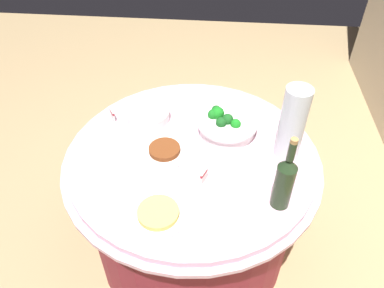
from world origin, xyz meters
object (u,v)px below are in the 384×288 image
object	(u,v)px
food_plate_stir_fry	(165,151)
label_placard_mid	(112,114)
plate_stack	(148,115)
serving_tongs	(240,204)
wine_bottle	(284,181)
decorative_fruit_vase	(292,125)
broccoli_bowl	(226,125)
food_plate_noodles	(158,214)
label_placard_front	(204,176)

from	to	relation	value
food_plate_stir_fry	label_placard_mid	xyz separation A→B (m)	(-0.22, -0.29, 0.02)
plate_stack	serving_tongs	world-z (taller)	plate_stack
food_plate_stir_fry	label_placard_mid	size ratio (longest dim) A/B	4.00
wine_bottle	label_placard_mid	xyz separation A→B (m)	(-0.46, -0.77, -0.10)
decorative_fruit_vase	label_placard_mid	distance (m)	0.85
plate_stack	decorative_fruit_vase	distance (m)	0.69
broccoli_bowl	food_plate_noodles	xyz separation A→B (m)	(0.52, -0.24, -0.03)
wine_bottle	food_plate_noodles	world-z (taller)	wine_bottle
label_placard_mid	food_plate_noodles	bearing A→B (deg)	29.31
food_plate_noodles	label_placard_mid	distance (m)	0.64
serving_tongs	decorative_fruit_vase	bearing A→B (deg)	146.94
food_plate_noodles	label_placard_front	size ratio (longest dim) A/B	4.00
food_plate_stir_fry	decorative_fruit_vase	bearing A→B (deg)	95.54
broccoli_bowl	plate_stack	size ratio (longest dim) A/B	1.33
wine_bottle	label_placard_mid	distance (m)	0.90
broccoli_bowl	label_placard_front	world-z (taller)	broccoli_bowl
serving_tongs	label_placard_mid	world-z (taller)	label_placard_mid
wine_bottle	label_placard_mid	world-z (taller)	wine_bottle
label_placard_mid	broccoli_bowl	bearing A→B (deg)	85.78
broccoli_bowl	label_placard_front	bearing A→B (deg)	-14.17
food_plate_stir_fry	label_placard_front	world-z (taller)	label_placard_front
broccoli_bowl	food_plate_noodles	world-z (taller)	broccoli_bowl
wine_bottle	food_plate_noodles	distance (m)	0.49
decorative_fruit_vase	serving_tongs	distance (m)	0.40
broccoli_bowl	serving_tongs	xyz separation A→B (m)	(0.43, 0.07, -0.04)
broccoli_bowl	wine_bottle	xyz separation A→B (m)	(0.41, 0.22, 0.09)
plate_stack	serving_tongs	size ratio (longest dim) A/B	1.27
label_placard_front	broccoli_bowl	bearing A→B (deg)	165.83
food_plate_noodles	label_placard_front	distance (m)	0.25
serving_tongs	food_plate_noodles	bearing A→B (deg)	-74.67
broccoli_bowl	plate_stack	world-z (taller)	broccoli_bowl
plate_stack	food_plate_noodles	bearing A→B (deg)	13.78
plate_stack	label_placard_mid	size ratio (longest dim) A/B	3.82
decorative_fruit_vase	wine_bottle	bearing A→B (deg)	-10.08
broccoli_bowl	decorative_fruit_vase	size ratio (longest dim) A/B	0.82
wine_bottle	serving_tongs	xyz separation A→B (m)	(0.02, -0.15, -0.12)
serving_tongs	food_plate_stir_fry	xyz separation A→B (m)	(-0.26, -0.33, 0.01)
wine_bottle	food_plate_noodles	size ratio (longest dim) A/B	1.53
food_plate_stir_fry	label_placard_front	bearing A→B (deg)	50.90
serving_tongs	label_placard_front	distance (m)	0.19
broccoli_bowl	label_placard_front	size ratio (longest dim) A/B	5.09
serving_tongs	wine_bottle	bearing A→B (deg)	97.39
decorative_fruit_vase	serving_tongs	size ratio (longest dim) A/B	2.05
broccoli_bowl	label_placard_mid	bearing A→B (deg)	-94.22
food_plate_noodles	label_placard_front	bearing A→B (deg)	140.87
label_placard_front	food_plate_stir_fry	bearing A→B (deg)	-129.10
broccoli_bowl	food_plate_stir_fry	world-z (taller)	broccoli_bowl
decorative_fruit_vase	food_plate_noodles	world-z (taller)	decorative_fruit_vase
wine_bottle	food_plate_noodles	bearing A→B (deg)	-77.23
label_placard_mid	food_plate_stir_fry	bearing A→B (deg)	53.18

